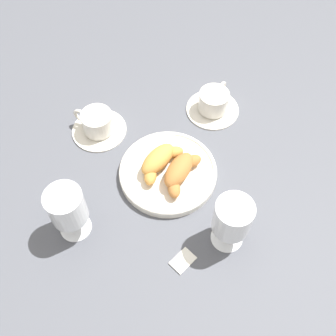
% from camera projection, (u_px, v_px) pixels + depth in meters
% --- Properties ---
extents(ground_plane, '(2.20, 2.20, 0.00)m').
position_uv_depth(ground_plane, '(163.00, 168.00, 0.96)').
color(ground_plane, '#4C4F56').
extents(pastry_plate, '(0.23, 0.23, 0.02)m').
position_uv_depth(pastry_plate, '(168.00, 172.00, 0.94)').
color(pastry_plate, silver).
rests_on(pastry_plate, ground_plane).
extents(croissant_large, '(0.14, 0.07, 0.04)m').
position_uv_depth(croissant_large, '(159.00, 160.00, 0.92)').
color(croissant_large, '#CC893D').
rests_on(croissant_large, pastry_plate).
extents(croissant_small, '(0.13, 0.08, 0.04)m').
position_uv_depth(croissant_small, '(180.00, 171.00, 0.90)').
color(croissant_small, '#AD6B33').
rests_on(croissant_small, pastry_plate).
extents(coffee_cup_near, '(0.14, 0.14, 0.06)m').
position_uv_depth(coffee_cup_near, '(97.00, 124.00, 1.00)').
color(coffee_cup_near, silver).
rests_on(coffee_cup_near, ground_plane).
extents(coffee_cup_far, '(0.14, 0.14, 0.06)m').
position_uv_depth(coffee_cup_far, '(214.00, 103.00, 1.03)').
color(coffee_cup_far, silver).
rests_on(coffee_cup_far, ground_plane).
extents(juice_glass_left, '(0.08, 0.08, 0.14)m').
position_uv_depth(juice_glass_left, '(232.00, 219.00, 0.78)').
color(juice_glass_left, white).
rests_on(juice_glass_left, ground_plane).
extents(juice_glass_right, '(0.08, 0.08, 0.14)m').
position_uv_depth(juice_glass_right, '(67.00, 208.00, 0.80)').
color(juice_glass_right, white).
rests_on(juice_glass_right, ground_plane).
extents(sugar_packet, '(0.05, 0.04, 0.01)m').
position_uv_depth(sugar_packet, '(183.00, 260.00, 0.83)').
color(sugar_packet, white).
rests_on(sugar_packet, ground_plane).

